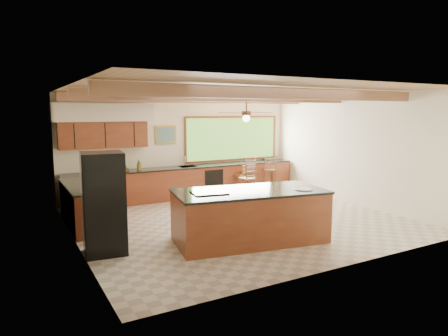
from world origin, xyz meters
TOP-DOWN VIEW (x-y plane):
  - ground at (0.00, 0.00)m, footprint 7.20×7.20m
  - room_shell at (-0.17, 0.65)m, footprint 7.27×6.54m
  - counter_run at (-0.82, 2.52)m, footprint 7.12×3.10m
  - island at (-0.59, -1.38)m, footprint 3.10×1.85m
  - refrigerator at (-3.22, -0.69)m, footprint 0.78×0.76m
  - bar_stool_a at (1.56, 2.40)m, footprint 0.44×0.44m
  - bar_stool_b at (1.82, 2.39)m, footprint 0.47×0.47m
  - bar_stool_c at (1.24, 1.54)m, footprint 0.41×0.41m
  - bar_stool_d at (2.61, 2.39)m, footprint 0.54×0.54m

SIDE VIEW (x-z plane):
  - ground at x=0.00m, z-range 0.00..0.00m
  - counter_run at x=-0.82m, z-range -0.15..1.08m
  - island at x=-0.59m, z-range -0.01..1.03m
  - bar_stool_a at x=1.56m, z-range 0.09..1.09m
  - bar_stool_c at x=1.24m, z-range 0.10..1.18m
  - bar_stool_b at x=1.82m, z-range 0.11..1.26m
  - bar_stool_d at x=2.61m, z-range 0.11..1.26m
  - refrigerator at x=-3.22m, z-range 0.00..1.82m
  - room_shell at x=-0.17m, z-range 0.70..3.72m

